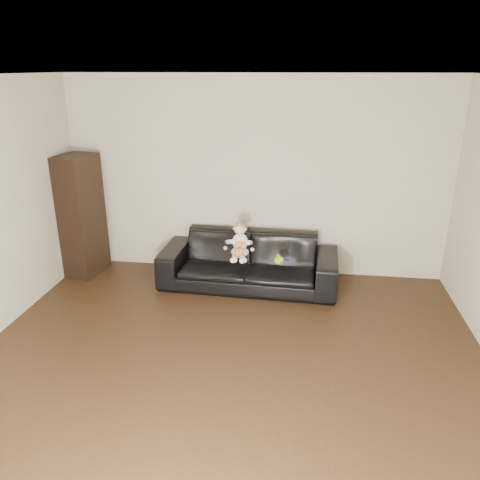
# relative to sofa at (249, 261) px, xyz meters

# --- Properties ---
(floor) EXTENTS (5.50, 5.50, 0.00)m
(floor) POSITION_rel_sofa_xyz_m (0.01, -2.25, -0.33)
(floor) COLOR #301F11
(floor) RESTS_ON ground
(ceiling) EXTENTS (5.50, 5.50, 0.00)m
(ceiling) POSITION_rel_sofa_xyz_m (0.01, -2.25, 2.27)
(ceiling) COLOR #B8AF9B
(ceiling) RESTS_ON ground
(wall_back) EXTENTS (5.00, 0.00, 5.00)m
(wall_back) POSITION_rel_sofa_xyz_m (0.01, 0.50, 0.97)
(wall_back) COLOR #B8AF9B
(wall_back) RESTS_ON ground
(sofa) EXTENTS (2.26, 0.95, 0.65)m
(sofa) POSITION_rel_sofa_xyz_m (0.00, 0.00, 0.00)
(sofa) COLOR black
(sofa) RESTS_ON floor
(cabinet) EXTENTS (0.50, 0.62, 1.61)m
(cabinet) POSITION_rel_sofa_xyz_m (-2.26, 0.10, 0.48)
(cabinet) COLOR black
(cabinet) RESTS_ON floor
(shelf_item) EXTENTS (0.22, 0.28, 0.28)m
(shelf_item) POSITION_rel_sofa_xyz_m (-2.24, 0.10, 0.84)
(shelf_item) COLOR silver
(shelf_item) RESTS_ON cabinet
(baby) EXTENTS (0.33, 0.40, 0.45)m
(baby) POSITION_rel_sofa_xyz_m (-0.10, -0.12, 0.30)
(baby) COLOR #F4CECF
(baby) RESTS_ON sofa
(teddy_bear) EXTENTS (0.11, 0.11, 0.19)m
(teddy_bear) POSITION_rel_sofa_xyz_m (-0.09, -0.26, 0.25)
(teddy_bear) COLOR #C47C38
(teddy_bear) RESTS_ON sofa
(toy_green) EXTENTS (0.16, 0.17, 0.10)m
(toy_green) POSITION_rel_sofa_xyz_m (0.40, -0.28, 0.15)
(toy_green) COLOR #86DC19
(toy_green) RESTS_ON sofa
(toy_rattle) EXTENTS (0.09, 0.09, 0.07)m
(toy_rattle) POSITION_rel_sofa_xyz_m (0.39, -0.18, 0.14)
(toy_rattle) COLOR red
(toy_rattle) RESTS_ON sofa
(toy_blue_disc) EXTENTS (0.12, 0.12, 0.01)m
(toy_blue_disc) POSITION_rel_sofa_xyz_m (0.48, -0.16, 0.11)
(toy_blue_disc) COLOR #1A2ED5
(toy_blue_disc) RESTS_ON sofa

